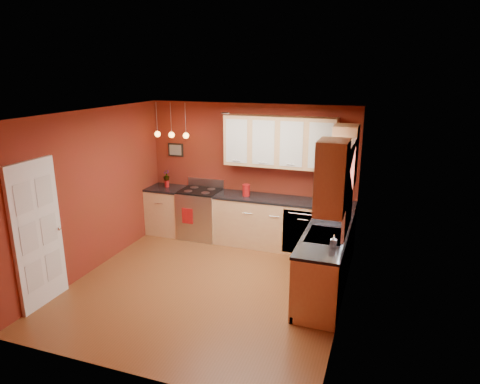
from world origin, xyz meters
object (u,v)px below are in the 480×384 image
(gas_range, at_px, (200,213))
(red_canister, at_px, (246,190))
(coffee_maker, at_px, (328,195))
(soap_pump, at_px, (334,242))
(sink, at_px, (325,237))

(gas_range, distance_m, red_canister, 1.11)
(gas_range, distance_m, coffee_maker, 2.49)
(soap_pump, bearing_deg, coffee_maker, 100.28)
(red_canister, bearing_deg, gas_range, 178.31)
(red_canister, xyz_separation_m, soap_pump, (1.84, -1.90, -0.02))
(gas_range, height_order, soap_pump, soap_pump)
(sink, bearing_deg, red_canister, 138.63)
(sink, relative_size, coffee_maker, 2.59)
(sink, height_order, coffee_maker, sink)
(red_canister, bearing_deg, sink, -41.37)
(soap_pump, bearing_deg, sink, 111.13)
(sink, bearing_deg, soap_pump, -68.87)
(coffee_maker, xyz_separation_m, soap_pump, (0.37, -2.03, -0.04))
(gas_range, xyz_separation_m, sink, (2.62, -1.50, 0.43))
(sink, xyz_separation_m, red_canister, (-1.67, 1.47, 0.13))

